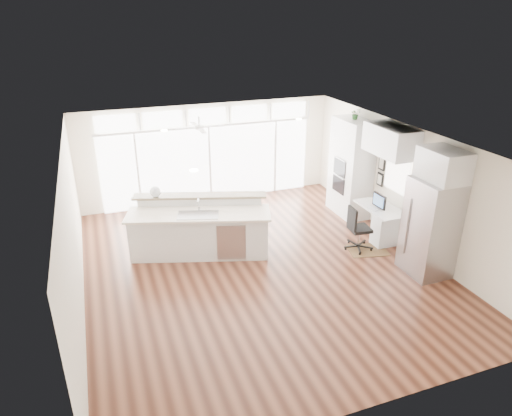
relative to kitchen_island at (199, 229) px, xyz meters
name	(u,v)px	position (x,y,z in m)	size (l,w,h in m)	color
floor	(260,267)	(1.03, -0.96, -0.62)	(7.00, 8.00, 0.02)	#3E1D13
ceiling	(260,142)	(1.03, -0.96, 2.09)	(7.00, 8.00, 0.02)	white
wall_back	(209,153)	(1.03, 3.04, 0.74)	(7.00, 0.04, 2.70)	white
wall_front	(373,329)	(1.03, -4.96, 0.74)	(7.00, 0.04, 2.70)	white
wall_left	(73,235)	(-2.47, -0.96, 0.74)	(0.04, 8.00, 2.70)	white
wall_right	(406,186)	(4.53, -0.96, 0.74)	(0.04, 8.00, 2.70)	white
glass_wall	(210,164)	(1.03, 2.98, 0.44)	(5.80, 0.06, 2.08)	white
transom_row	(207,116)	(1.03, 2.98, 1.77)	(5.90, 0.06, 0.40)	white
desk_window	(398,174)	(4.49, -0.66, 0.94)	(0.04, 0.85, 0.85)	white
ceiling_fan	(199,123)	(0.53, 1.84, 1.87)	(1.16, 1.16, 0.32)	silver
recessed_lights	(256,140)	(1.03, -0.76, 2.07)	(3.40, 3.00, 0.02)	white
oven_cabinet	(351,168)	(4.20, 0.84, 0.64)	(0.64, 1.20, 2.50)	silver
desk_nook	(380,222)	(4.16, -0.66, -0.23)	(0.72, 1.30, 0.76)	silver
upper_cabinets	(391,140)	(4.20, -0.66, 1.74)	(0.64, 1.30, 0.64)	silver
refrigerator	(430,228)	(4.14, -2.31, 0.39)	(0.76, 0.90, 2.00)	#A6A6AA
fridge_cabinet	(443,165)	(4.20, -2.31, 1.69)	(0.64, 0.90, 0.60)	silver
framed_photos	(381,172)	(4.49, -0.04, 0.79)	(0.06, 0.22, 0.80)	black
kitchen_island	(199,229)	(0.00, 0.00, 0.00)	(3.06, 1.15, 1.21)	silver
rug	(368,250)	(3.56, -1.15, -0.60)	(0.85, 0.62, 0.01)	#382412
office_chair	(360,228)	(3.40, -1.00, -0.10)	(0.53, 0.49, 1.01)	black
fishbowl	(155,192)	(-0.78, 0.67, 0.73)	(0.25, 0.25, 0.25)	silver
monitor	(379,201)	(4.08, -0.66, 0.34)	(0.07, 0.44, 0.37)	black
keyboard	(372,209)	(3.91, -0.66, 0.16)	(0.11, 0.29, 0.01)	silver
potted_plant	(355,115)	(4.20, 0.84, 2.00)	(0.24, 0.27, 0.21)	#2B5E28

